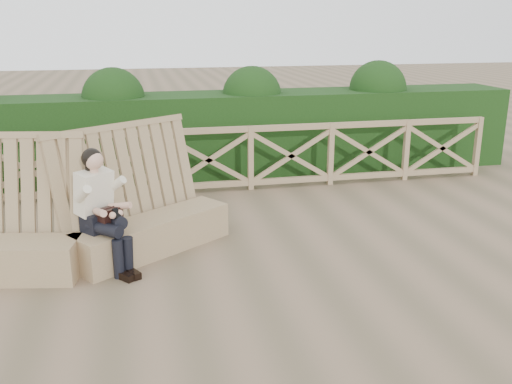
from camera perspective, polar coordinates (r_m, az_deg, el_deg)
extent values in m
plane|color=brown|center=(6.47, -0.34, -8.74)|extent=(60.00, 60.00, 0.00)
cube|color=olive|center=(7.25, -10.25, -4.21)|extent=(1.99, 1.58, 0.44)
cube|color=olive|center=(7.28, -11.76, 0.56)|extent=(1.96, 1.53, 1.56)
cube|color=black|center=(6.87, -15.43, -2.82)|extent=(0.45, 0.43, 0.22)
cube|color=beige|center=(6.80, -15.91, -0.01)|extent=(0.49, 0.48, 0.53)
sphere|color=tan|center=(6.67, -15.91, 3.06)|extent=(0.30, 0.30, 0.21)
sphere|color=black|center=(6.69, -16.10, 3.27)|extent=(0.33, 0.33, 0.23)
cylinder|color=black|center=(6.66, -14.92, -3.57)|extent=(0.41, 0.45, 0.15)
cylinder|color=black|center=(6.74, -14.00, -2.61)|extent=(0.42, 0.46, 0.17)
cylinder|color=black|center=(6.60, -13.60, -6.56)|extent=(0.17, 0.17, 0.44)
cylinder|color=black|center=(6.66, -12.68, -6.30)|extent=(0.17, 0.17, 0.44)
cube|color=black|center=(6.61, -12.99, -8.21)|extent=(0.22, 0.24, 0.08)
cube|color=black|center=(6.66, -12.21, -7.99)|extent=(0.22, 0.24, 0.08)
cube|color=black|center=(6.71, -14.42, -2.29)|extent=(0.31, 0.29, 0.18)
cube|color=black|center=(6.56, -13.72, -2.13)|extent=(0.11, 0.11, 0.12)
cube|color=#7C5F48|center=(9.45, -4.85, 6.14)|extent=(10.10, 0.07, 0.10)
cube|color=#7C5F48|center=(9.66, -4.71, 0.71)|extent=(10.10, 0.07, 0.10)
cube|color=black|center=(10.67, -5.69, 5.71)|extent=(12.00, 1.20, 1.50)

